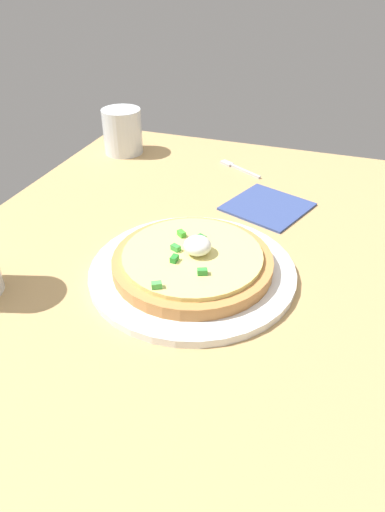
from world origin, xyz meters
TOP-DOWN VIEW (x-y plane):
  - dining_table at (0.00, 0.00)cm, footprint 90.20×72.12cm
  - plate at (-7.04, -2.96)cm, footprint 28.76×28.76cm
  - pizza at (-7.04, -2.98)cm, footprint 22.20×22.20cm
  - cup_near at (31.00, 26.32)cm, footprint 8.38×8.38cm
  - fork at (30.41, 0.35)cm, footprint 6.37×9.80cm
  - napkin at (15.88, -8.96)cm, footprint 16.37×16.37cm

SIDE VIEW (x-z plane):
  - dining_table at x=0.00cm, z-range 0.00..2.37cm
  - napkin at x=15.88cm, z-range 2.37..2.77cm
  - fork at x=30.41cm, z-range 2.37..2.87cm
  - plate at x=-7.04cm, z-range 2.37..3.51cm
  - pizza at x=-7.04cm, z-range 2.29..7.24cm
  - cup_near at x=31.00cm, z-range 1.90..11.38cm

